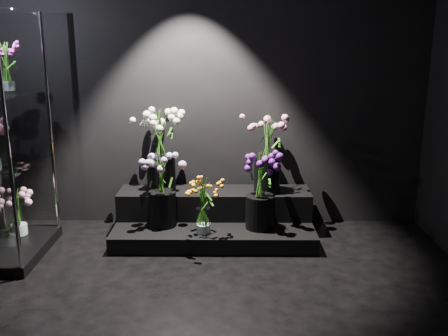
{
  "coord_description": "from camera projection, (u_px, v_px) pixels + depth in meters",
  "views": [
    {
      "loc": [
        0.12,
        -2.73,
        1.79
      ],
      "look_at": [
        0.09,
        1.2,
        0.76
      ],
      "focal_mm": 40.0,
      "sensor_mm": 36.0,
      "label": 1
    }
  ],
  "objects": [
    {
      "name": "floor",
      "position": [
        208.0,
        335.0,
        3.1
      ],
      "size": [
        4.0,
        4.0,
        0.0
      ],
      "primitive_type": "plane",
      "color": "black",
      "rests_on": "ground"
    },
    {
      "name": "wall_back",
      "position": [
        215.0,
        81.0,
        4.68
      ],
      "size": [
        4.0,
        0.0,
        4.0
      ],
      "primitive_type": "plane",
      "rotation": [
        1.57,
        0.0,
        0.0
      ],
      "color": "black",
      "rests_on": "floor"
    },
    {
      "name": "wall_front",
      "position": [
        155.0,
        286.0,
        0.81
      ],
      "size": [
        4.0,
        0.0,
        4.0
      ],
      "primitive_type": "plane",
      "rotation": [
        -1.57,
        0.0,
        0.0
      ],
      "color": "black",
      "rests_on": "floor"
    },
    {
      "name": "display_riser",
      "position": [
        214.0,
        218.0,
        4.64
      ],
      "size": [
        1.8,
        0.8,
        0.4
      ],
      "color": "black",
      "rests_on": "floor"
    },
    {
      "name": "display_case",
      "position": [
        0.0,
        139.0,
        4.0
      ],
      "size": [
        0.55,
        0.91,
        2.0
      ],
      "color": "black",
      "rests_on": "floor"
    },
    {
      "name": "bouquet_orange_bells",
      "position": [
        203.0,
        204.0,
        4.25
      ],
      "size": [
        0.37,
        0.37,
        0.5
      ],
      "rotation": [
        0.0,
        0.0,
        0.41
      ],
      "color": "white",
      "rests_on": "display_riser"
    },
    {
      "name": "bouquet_lilac",
      "position": [
        162.0,
        185.0,
        4.4
      ],
      "size": [
        0.39,
        0.39,
        0.65
      ],
      "rotation": [
        0.0,
        0.0,
        0.03
      ],
      "color": "black",
      "rests_on": "display_riser"
    },
    {
      "name": "bouquet_purple",
      "position": [
        260.0,
        189.0,
        4.35
      ],
      "size": [
        0.33,
        0.33,
        0.68
      ],
      "rotation": [
        0.0,
        0.0,
        0.05
      ],
      "color": "black",
      "rests_on": "display_riser"
    },
    {
      "name": "bouquet_cream_roses",
      "position": [
        160.0,
        144.0,
        4.61
      ],
      "size": [
        0.42,
        0.42,
        0.76
      ],
      "rotation": [
        0.0,
        0.0,
        -0.0
      ],
      "color": "black",
      "rests_on": "display_riser"
    },
    {
      "name": "bouquet_pink_roses",
      "position": [
        268.0,
        148.0,
        4.54
      ],
      "size": [
        0.44,
        0.44,
        0.71
      ],
      "rotation": [
        0.0,
        0.0,
        -0.17
      ],
      "color": "black",
      "rests_on": "display_riser"
    },
    {
      "name": "bouquet_case_magenta",
      "position": [
        6.0,
        66.0,
        4.01
      ],
      "size": [
        0.26,
        0.26,
        0.38
      ],
      "rotation": [
        0.0,
        0.0,
        0.14
      ],
      "color": "white",
      "rests_on": "display_case"
    },
    {
      "name": "bouquet_case_base_pink",
      "position": [
        17.0,
        210.0,
        4.38
      ],
      "size": [
        0.37,
        0.37,
        0.42
      ],
      "rotation": [
        0.0,
        0.0,
        -0.21
      ],
      "color": "white",
      "rests_on": "display_case"
    }
  ]
}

